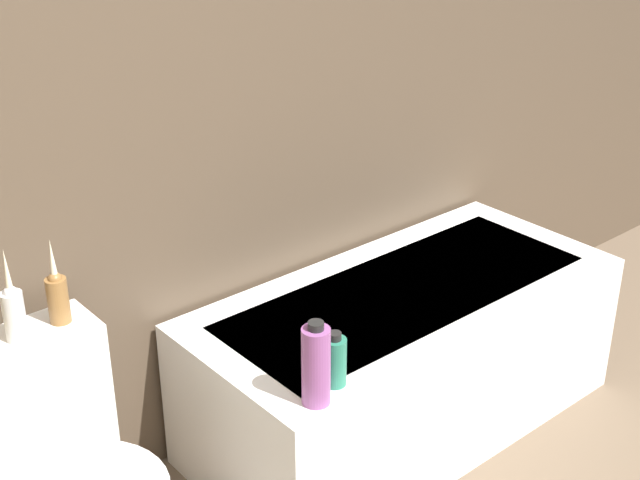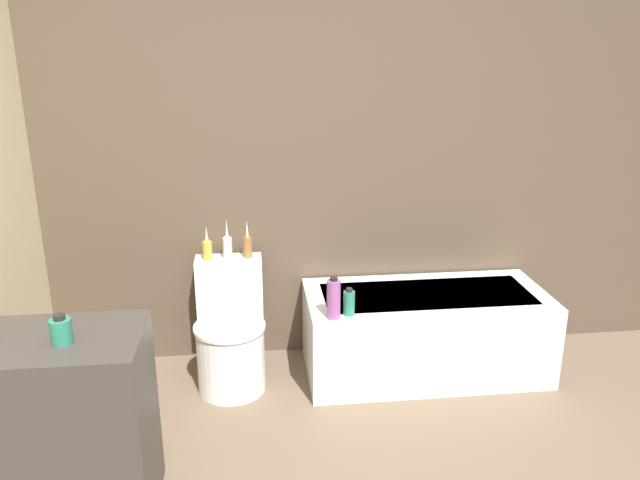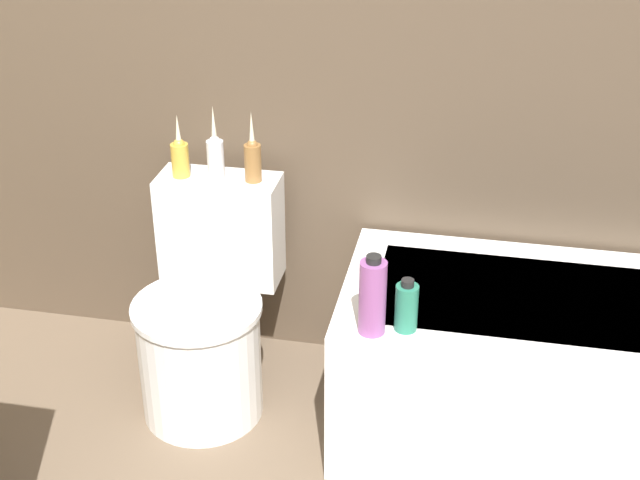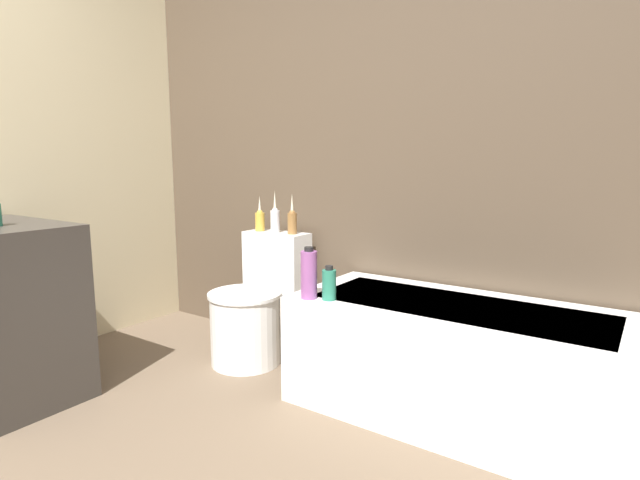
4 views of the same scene
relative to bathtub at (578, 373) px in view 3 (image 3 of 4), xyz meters
name	(u,v)px [view 3 (image 3 of 4)]	position (x,y,z in m)	size (l,w,h in m)	color
bathtub	(578,373)	(0.00, 0.00, 0.00)	(1.45, 0.66, 0.51)	white
toilet	(206,320)	(-1.18, 0.00, 0.04)	(0.41, 0.58, 0.72)	white
vase_gold	(180,156)	(-1.30, 0.19, 0.53)	(0.06, 0.06, 0.21)	gold
vase_silver	(215,155)	(-1.18, 0.19, 0.54)	(0.05, 0.05, 0.25)	silver
vase_bronze	(253,158)	(-1.06, 0.20, 0.53)	(0.05, 0.05, 0.23)	olive
shampoo_bottle_tall	(373,297)	(-0.60, -0.27, 0.36)	(0.07, 0.07, 0.24)	#8C4C8C
shampoo_bottle_short	(406,307)	(-0.51, -0.24, 0.32)	(0.06, 0.06, 0.16)	#267259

